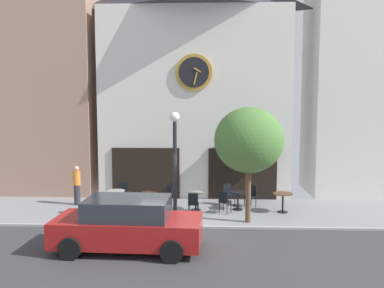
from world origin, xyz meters
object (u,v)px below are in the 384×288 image
cafe_chair_by_entrance (252,194)px  cafe_chair_outer (168,195)px  cafe_chair_left_end (228,193)px  parked_car_red (128,224)px  street_tree (249,140)px  pedestrian_orange (77,185)px  cafe_table_center_right (149,198)px  cafe_table_center (196,198)px  street_lamp (175,167)px  cafe_table_center_left (238,198)px  cafe_chair_facing_wall (224,200)px  cafe_chair_under_awning (193,202)px  cafe_table_near_curb (283,198)px  cafe_chair_facing_street (130,200)px  cafe_table_rightmost (116,195)px  cafe_chair_mid_row (123,191)px

cafe_chair_by_entrance → cafe_chair_outer: bearing=-176.1°
cafe_chair_left_end → parked_car_red: bearing=-121.0°
street_tree → pedestrian_orange: bearing=162.2°
cafe_table_center_right → cafe_chair_outer: cafe_chair_outer is taller
cafe_table_center → street_lamp: bearing=-112.5°
cafe_table_center_left → cafe_table_center_right: bearing=-176.8°
cafe_table_center_left → cafe_chair_facing_wall: size_ratio=0.82×
cafe_chair_outer → parked_car_red: bearing=-98.1°
cafe_chair_under_awning → cafe_chair_by_entrance: same height
cafe_chair_outer → cafe_table_center_right: bearing=-146.2°
cafe_table_center_right → cafe_table_near_curb: size_ratio=0.93×
street_tree → cafe_chair_facing_wall: 2.82m
cafe_table_center → parked_car_red: 4.85m
cafe_table_center → cafe_chair_facing_street: size_ratio=0.81×
street_lamp → cafe_table_center_right: (-1.18, 1.64, -1.55)m
cafe_table_center_left → cafe_chair_facing_street: bearing=-170.9°
street_tree → cafe_table_rightmost: (-5.23, 1.71, -2.45)m
cafe_table_center_right → cafe_chair_by_entrance: (4.21, 0.72, 0.05)m
parked_car_red → cafe_table_center_left: bearing=52.4°
cafe_chair_mid_row → cafe_table_rightmost: bearing=-96.8°
cafe_table_center_right → cafe_chair_by_entrance: size_ratio=0.81×
pedestrian_orange → street_tree: bearing=-17.8°
cafe_chair_under_awning → street_lamp: bearing=-125.6°
cafe_table_center_left → cafe_chair_outer: 2.88m
cafe_chair_by_entrance → cafe_chair_outer: (-3.48, -0.24, 0.00)m
cafe_chair_facing_street → pedestrian_orange: (-2.50, 1.25, 0.33)m
cafe_chair_outer → cafe_table_center: bearing=-20.6°
pedestrian_orange → cafe_table_center_left: bearing=-4.7°
street_tree → cafe_table_rightmost: 6.02m
cafe_chair_facing_wall → cafe_chair_facing_street: bearing=-178.6°
cafe_chair_outer → pedestrian_orange: 3.95m
cafe_chair_facing_street → cafe_table_center_left: bearing=9.1°
cafe_table_center → pedestrian_orange: bearing=172.1°
cafe_table_center → cafe_chair_facing_wall: cafe_chair_facing_wall is taller
street_tree → cafe_table_center: street_tree is taller
street_lamp → cafe_chair_by_entrance: (3.02, 2.36, -1.51)m
street_lamp → street_tree: street_tree is taller
cafe_table_center_left → cafe_table_near_curb: (1.75, -0.33, 0.07)m
street_tree → cafe_table_rightmost: bearing=161.9°
street_lamp → street_tree: 2.82m
cafe_chair_by_entrance → cafe_chair_mid_row: (-5.50, 0.36, 0.00)m
cafe_chair_outer → cafe_chair_left_end: size_ratio=1.00×
cafe_table_center_left → cafe_chair_by_entrance: size_ratio=0.82×
cafe_chair_outer → pedestrian_orange: bearing=176.0°
cafe_table_rightmost → cafe_table_center: (3.28, -0.16, -0.05)m
street_tree → cafe_chair_facing_wall: bearing=126.6°
cafe_chair_facing_wall → cafe_chair_left_end: same height
street_tree → parked_car_red: street_tree is taller
cafe_table_center → cafe_table_rightmost: bearing=177.1°
cafe_chair_by_entrance → cafe_chair_mid_row: size_ratio=1.00×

